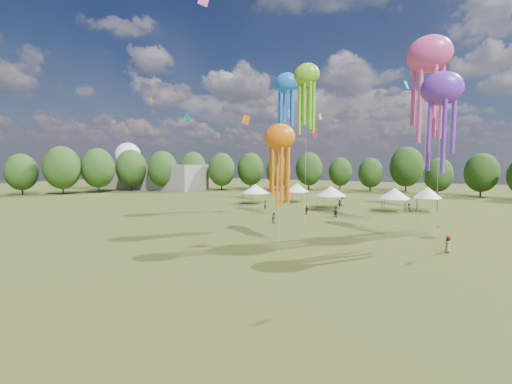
% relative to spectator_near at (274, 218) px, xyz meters
% --- Properties ---
extents(ground, '(300.00, 300.00, 0.00)m').
position_rel_spectator_near_xyz_m(ground, '(8.18, -31.92, -0.76)').
color(ground, '#384416').
rests_on(ground, ground).
extents(spectator_near, '(0.92, 0.84, 1.52)m').
position_rel_spectator_near_xyz_m(spectator_near, '(0.00, 0.00, 0.00)').
color(spectator_near, gray).
rests_on(spectator_near, ground).
extents(spectators_far, '(29.47, 32.66, 1.84)m').
position_rel_spectator_near_xyz_m(spectators_far, '(7.03, 13.71, 0.07)').
color(spectators_far, gray).
rests_on(spectators_far, ground).
extents(festival_tents, '(37.59, 12.20, 4.36)m').
position_rel_spectator_near_xyz_m(festival_tents, '(2.49, 21.93, 2.45)').
color(festival_tents, '#47474C').
rests_on(festival_tents, ground).
extents(show_kites, '(42.18, 33.21, 32.18)m').
position_rel_spectator_near_xyz_m(show_kites, '(15.67, 8.25, 19.63)').
color(show_kites, '#80D523').
rests_on(show_kites, ground).
extents(small_kites, '(74.44, 60.08, 45.61)m').
position_rel_spectator_near_xyz_m(small_kites, '(8.26, 10.10, 31.62)').
color(small_kites, '#80D523').
rests_on(small_kites, ground).
extents(treeline, '(201.57, 95.24, 13.43)m').
position_rel_spectator_near_xyz_m(treeline, '(4.31, 30.59, 5.78)').
color(treeline, '#38281C').
rests_on(treeline, ground).
extents(hangar, '(40.00, 12.00, 8.00)m').
position_rel_spectator_near_xyz_m(hangar, '(-63.82, 40.08, 3.24)').
color(hangar, gray).
rests_on(hangar, ground).
extents(radome, '(9.00, 9.00, 16.00)m').
position_rel_spectator_near_xyz_m(radome, '(-79.82, 46.08, 9.22)').
color(radome, white).
rests_on(radome, ground).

